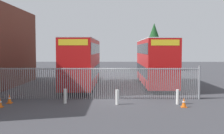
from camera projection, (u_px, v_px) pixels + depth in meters
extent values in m
plane|color=#3D3D42|center=(113.00, 84.00, 27.14)|extent=(100.00, 100.00, 0.00)
cylinder|color=gray|center=(0.00, 83.00, 19.19)|extent=(0.06, 0.06, 2.20)
cylinder|color=gray|center=(2.00, 83.00, 19.19)|extent=(0.06, 0.06, 2.20)
cylinder|color=gray|center=(4.00, 83.00, 19.19)|extent=(0.06, 0.06, 2.20)
cylinder|color=gray|center=(6.00, 83.00, 19.19)|extent=(0.06, 0.06, 2.20)
cylinder|color=gray|center=(8.00, 83.00, 19.19)|extent=(0.06, 0.06, 2.20)
cylinder|color=gray|center=(10.00, 83.00, 19.18)|extent=(0.06, 0.06, 2.20)
cylinder|color=gray|center=(12.00, 83.00, 19.18)|extent=(0.06, 0.06, 2.20)
cylinder|color=gray|center=(14.00, 83.00, 19.18)|extent=(0.06, 0.06, 2.20)
cylinder|color=gray|center=(16.00, 83.00, 19.18)|extent=(0.06, 0.06, 2.20)
cylinder|color=gray|center=(18.00, 83.00, 19.18)|extent=(0.06, 0.06, 2.20)
cylinder|color=gray|center=(20.00, 83.00, 19.17)|extent=(0.06, 0.06, 2.20)
cylinder|color=gray|center=(22.00, 83.00, 19.17)|extent=(0.06, 0.06, 2.20)
cylinder|color=gray|center=(24.00, 83.00, 19.17)|extent=(0.06, 0.06, 2.20)
cylinder|color=gray|center=(26.00, 83.00, 19.17)|extent=(0.06, 0.06, 2.20)
cylinder|color=gray|center=(28.00, 83.00, 19.17)|extent=(0.06, 0.06, 2.20)
cylinder|color=gray|center=(30.00, 83.00, 19.16)|extent=(0.06, 0.06, 2.20)
cylinder|color=gray|center=(32.00, 83.00, 19.16)|extent=(0.06, 0.06, 2.20)
cylinder|color=gray|center=(34.00, 83.00, 19.16)|extent=(0.06, 0.06, 2.20)
cylinder|color=gray|center=(36.00, 83.00, 19.16)|extent=(0.06, 0.06, 2.20)
cylinder|color=gray|center=(38.00, 83.00, 19.16)|extent=(0.06, 0.06, 2.20)
cylinder|color=gray|center=(40.00, 83.00, 19.16)|extent=(0.06, 0.06, 2.20)
cylinder|color=gray|center=(42.00, 83.00, 19.15)|extent=(0.06, 0.06, 2.20)
cylinder|color=gray|center=(44.00, 83.00, 19.15)|extent=(0.06, 0.06, 2.20)
cylinder|color=gray|center=(46.00, 83.00, 19.15)|extent=(0.06, 0.06, 2.20)
cylinder|color=gray|center=(48.00, 83.00, 19.15)|extent=(0.06, 0.06, 2.20)
cylinder|color=gray|center=(50.00, 83.00, 19.15)|extent=(0.06, 0.06, 2.20)
cylinder|color=gray|center=(52.00, 83.00, 19.14)|extent=(0.06, 0.06, 2.20)
cylinder|color=gray|center=(54.00, 83.00, 19.14)|extent=(0.06, 0.06, 2.20)
cylinder|color=gray|center=(56.00, 83.00, 19.14)|extent=(0.06, 0.06, 2.20)
cylinder|color=gray|center=(58.00, 83.00, 19.14)|extent=(0.06, 0.06, 2.20)
cylinder|color=gray|center=(60.00, 83.00, 19.14)|extent=(0.06, 0.06, 2.20)
cylinder|color=gray|center=(62.00, 83.00, 19.13)|extent=(0.06, 0.06, 2.20)
cylinder|color=gray|center=(64.00, 83.00, 19.13)|extent=(0.06, 0.06, 2.20)
cylinder|color=gray|center=(66.00, 83.00, 19.13)|extent=(0.06, 0.06, 2.20)
cylinder|color=gray|center=(67.00, 83.00, 19.13)|extent=(0.06, 0.06, 2.20)
cylinder|color=gray|center=(69.00, 83.00, 19.13)|extent=(0.06, 0.06, 2.20)
cylinder|color=gray|center=(71.00, 83.00, 19.12)|extent=(0.06, 0.06, 2.20)
cylinder|color=gray|center=(73.00, 83.00, 19.12)|extent=(0.06, 0.06, 2.20)
cylinder|color=gray|center=(75.00, 83.00, 19.12)|extent=(0.06, 0.06, 2.20)
cylinder|color=gray|center=(77.00, 83.00, 19.12)|extent=(0.06, 0.06, 2.20)
cylinder|color=gray|center=(79.00, 83.00, 19.12)|extent=(0.06, 0.06, 2.20)
cylinder|color=gray|center=(81.00, 83.00, 19.11)|extent=(0.06, 0.06, 2.20)
cylinder|color=gray|center=(83.00, 83.00, 19.11)|extent=(0.06, 0.06, 2.20)
cylinder|color=gray|center=(85.00, 83.00, 19.11)|extent=(0.06, 0.06, 2.20)
cylinder|color=gray|center=(87.00, 83.00, 19.11)|extent=(0.06, 0.06, 2.20)
cylinder|color=gray|center=(89.00, 83.00, 19.11)|extent=(0.06, 0.06, 2.20)
cylinder|color=gray|center=(91.00, 83.00, 19.10)|extent=(0.06, 0.06, 2.20)
cylinder|color=gray|center=(93.00, 83.00, 19.10)|extent=(0.06, 0.06, 2.20)
cylinder|color=gray|center=(95.00, 83.00, 19.10)|extent=(0.06, 0.06, 2.20)
cylinder|color=gray|center=(97.00, 83.00, 19.10)|extent=(0.06, 0.06, 2.20)
cylinder|color=gray|center=(99.00, 83.00, 19.10)|extent=(0.06, 0.06, 2.20)
cylinder|color=gray|center=(101.00, 83.00, 19.09)|extent=(0.06, 0.06, 2.20)
cylinder|color=gray|center=(103.00, 83.00, 19.09)|extent=(0.06, 0.06, 2.20)
cylinder|color=gray|center=(105.00, 83.00, 19.09)|extent=(0.06, 0.06, 2.20)
cylinder|color=gray|center=(107.00, 83.00, 19.09)|extent=(0.06, 0.06, 2.20)
cylinder|color=gray|center=(109.00, 83.00, 19.09)|extent=(0.06, 0.06, 2.20)
cylinder|color=gray|center=(111.00, 83.00, 19.08)|extent=(0.06, 0.06, 2.20)
cylinder|color=gray|center=(113.00, 83.00, 19.08)|extent=(0.06, 0.06, 2.20)
cylinder|color=gray|center=(115.00, 83.00, 19.08)|extent=(0.06, 0.06, 2.20)
cylinder|color=gray|center=(117.00, 83.00, 19.08)|extent=(0.06, 0.06, 2.20)
cylinder|color=gray|center=(119.00, 83.00, 19.08)|extent=(0.06, 0.06, 2.20)
cylinder|color=gray|center=(121.00, 83.00, 19.07)|extent=(0.06, 0.06, 2.20)
cylinder|color=gray|center=(123.00, 83.00, 19.07)|extent=(0.06, 0.06, 2.20)
cylinder|color=gray|center=(125.00, 83.00, 19.07)|extent=(0.06, 0.06, 2.20)
cylinder|color=gray|center=(127.00, 83.00, 19.07)|extent=(0.06, 0.06, 2.20)
cylinder|color=gray|center=(129.00, 83.00, 19.07)|extent=(0.06, 0.06, 2.20)
cylinder|color=gray|center=(131.00, 83.00, 19.07)|extent=(0.06, 0.06, 2.20)
cylinder|color=gray|center=(133.00, 83.00, 19.06)|extent=(0.06, 0.06, 2.20)
cylinder|color=gray|center=(135.00, 83.00, 19.06)|extent=(0.06, 0.06, 2.20)
cylinder|color=gray|center=(137.00, 83.00, 19.06)|extent=(0.06, 0.06, 2.20)
cylinder|color=gray|center=(139.00, 83.00, 19.06)|extent=(0.06, 0.06, 2.20)
cylinder|color=gray|center=(141.00, 83.00, 19.06)|extent=(0.06, 0.06, 2.20)
cylinder|color=gray|center=(143.00, 84.00, 19.05)|extent=(0.06, 0.06, 2.20)
cylinder|color=gray|center=(145.00, 84.00, 19.05)|extent=(0.06, 0.06, 2.20)
cylinder|color=gray|center=(147.00, 84.00, 19.05)|extent=(0.06, 0.06, 2.20)
cylinder|color=gray|center=(149.00, 84.00, 19.05)|extent=(0.06, 0.06, 2.20)
cylinder|color=gray|center=(151.00, 84.00, 19.05)|extent=(0.06, 0.06, 2.20)
cylinder|color=gray|center=(153.00, 84.00, 19.04)|extent=(0.06, 0.06, 2.20)
cylinder|color=gray|center=(155.00, 84.00, 19.04)|extent=(0.06, 0.06, 2.20)
cylinder|color=gray|center=(157.00, 84.00, 19.04)|extent=(0.06, 0.06, 2.20)
cylinder|color=gray|center=(159.00, 84.00, 19.04)|extent=(0.06, 0.06, 2.20)
cylinder|color=gray|center=(161.00, 84.00, 19.04)|extent=(0.06, 0.06, 2.20)
cylinder|color=gray|center=(163.00, 84.00, 19.03)|extent=(0.06, 0.06, 2.20)
cylinder|color=gray|center=(165.00, 84.00, 19.03)|extent=(0.06, 0.06, 2.20)
cylinder|color=gray|center=(167.00, 84.00, 19.03)|extent=(0.06, 0.06, 2.20)
cylinder|color=gray|center=(169.00, 84.00, 19.03)|extent=(0.06, 0.06, 2.20)
cylinder|color=gray|center=(171.00, 84.00, 19.03)|extent=(0.06, 0.06, 2.20)
cylinder|color=gray|center=(173.00, 84.00, 19.02)|extent=(0.06, 0.06, 2.20)
cylinder|color=gray|center=(175.00, 84.00, 19.02)|extent=(0.06, 0.06, 2.20)
cylinder|color=gray|center=(177.00, 84.00, 19.02)|extent=(0.06, 0.06, 2.20)
cylinder|color=gray|center=(179.00, 84.00, 19.02)|extent=(0.06, 0.06, 2.20)
cylinder|color=gray|center=(181.00, 84.00, 19.02)|extent=(0.06, 0.06, 2.20)
cylinder|color=gray|center=(183.00, 84.00, 19.01)|extent=(0.06, 0.06, 2.20)
cylinder|color=gray|center=(185.00, 84.00, 19.01)|extent=(0.06, 0.06, 2.20)
cylinder|color=gray|center=(187.00, 84.00, 19.01)|extent=(0.06, 0.06, 2.20)
cylinder|color=gray|center=(189.00, 84.00, 19.01)|extent=(0.06, 0.06, 2.20)
cylinder|color=gray|center=(191.00, 84.00, 19.01)|extent=(0.06, 0.06, 2.20)
cylinder|color=gray|center=(193.00, 84.00, 19.00)|extent=(0.06, 0.06, 2.20)
cylinder|color=gray|center=(195.00, 84.00, 19.00)|extent=(0.06, 0.06, 2.20)
cylinder|color=gray|center=(197.00, 84.00, 19.00)|extent=(0.06, 0.06, 2.20)
cylinder|color=gray|center=(199.00, 84.00, 19.00)|extent=(0.06, 0.06, 2.20)
cylinder|color=gray|center=(96.00, 69.00, 19.03)|extent=(14.41, 0.07, 0.07)
cylinder|color=gray|center=(199.00, 83.00, 18.99)|extent=(0.14, 0.14, 2.35)
cube|color=red|center=(155.00, 61.00, 25.81)|extent=(2.50, 10.80, 4.00)
cube|color=black|center=(155.00, 70.00, 25.86)|extent=(2.54, 10.37, 0.90)
cube|color=black|center=(155.00, 49.00, 25.73)|extent=(2.54, 10.37, 0.90)
cube|color=yellow|center=(165.00, 43.00, 20.37)|extent=(2.12, 0.12, 0.44)
cube|color=silver|center=(155.00, 40.00, 25.68)|extent=(2.50, 10.80, 0.08)
cylinder|color=black|center=(147.00, 85.00, 22.60)|extent=(0.30, 1.04, 1.04)
cylinder|color=black|center=(174.00, 85.00, 22.57)|extent=(0.30, 1.04, 1.04)
cylinder|color=black|center=(140.00, 77.00, 28.91)|extent=(0.30, 1.04, 1.04)
cylinder|color=black|center=(161.00, 77.00, 28.88)|extent=(0.30, 1.04, 1.04)
cube|color=red|center=(82.00, 62.00, 24.97)|extent=(2.50, 10.80, 4.00)
cube|color=black|center=(83.00, 70.00, 25.02)|extent=(2.54, 10.37, 0.90)
cube|color=black|center=(82.00, 49.00, 24.89)|extent=(2.54, 10.37, 0.90)
cube|color=yellow|center=(73.00, 42.00, 19.53)|extent=(2.12, 0.12, 0.44)
cube|color=silver|center=(82.00, 40.00, 24.84)|extent=(2.50, 10.80, 0.08)
cylinder|color=black|center=(64.00, 87.00, 21.76)|extent=(0.30, 1.04, 1.04)
cylinder|color=black|center=(91.00, 87.00, 21.73)|extent=(0.30, 1.04, 1.04)
cylinder|color=black|center=(75.00, 78.00, 28.07)|extent=(0.30, 1.04, 1.04)
cylinder|color=black|center=(97.00, 78.00, 28.04)|extent=(0.30, 1.04, 1.04)
cylinder|color=silver|center=(65.00, 96.00, 17.56)|extent=(0.20, 0.20, 0.95)
cylinder|color=silver|center=(117.00, 97.00, 17.15)|extent=(0.20, 0.20, 0.95)
cylinder|color=silver|center=(178.00, 97.00, 17.27)|extent=(0.20, 0.20, 0.95)
cube|color=orange|center=(184.00, 107.00, 16.38)|extent=(0.34, 0.34, 0.04)
cone|color=orange|center=(184.00, 102.00, 16.36)|extent=(0.28, 0.28, 0.55)
cylinder|color=white|center=(184.00, 102.00, 16.36)|extent=(0.19, 0.19, 0.07)
cube|color=orange|center=(0.00, 107.00, 16.37)|extent=(0.34, 0.34, 0.04)
cone|color=orange|center=(0.00, 102.00, 16.35)|extent=(0.28, 0.28, 0.55)
cylinder|color=white|center=(0.00, 102.00, 16.35)|extent=(0.19, 0.19, 0.07)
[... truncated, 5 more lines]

